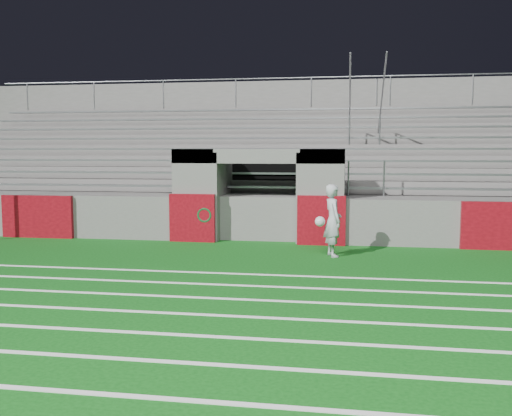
# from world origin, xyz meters

# --- Properties ---
(ground) EXTENTS (90.00, 90.00, 0.00)m
(ground) POSITION_xyz_m (0.00, 0.00, 0.00)
(ground) COLOR #0C4B11
(ground) RESTS_ON ground
(field_markings) EXTENTS (28.00, 8.09, 0.01)m
(field_markings) POSITION_xyz_m (0.00, -5.00, 0.01)
(field_markings) COLOR white
(field_markings) RESTS_ON ground
(stadium_structure) EXTENTS (26.00, 8.48, 5.42)m
(stadium_structure) POSITION_xyz_m (0.00, 7.97, 1.49)
(stadium_structure) COLOR #5B5956
(stadium_structure) RESTS_ON ground
(goalkeeper_with_ball) EXTENTS (0.74, 0.75, 1.75)m
(goalkeeper_with_ball) POSITION_xyz_m (2.15, 1.35, 0.87)
(goalkeeper_with_ball) COLOR #AAADB3
(goalkeeper_with_ball) RESTS_ON ground
(hose_coil) EXTENTS (0.52, 0.14, 0.52)m
(hose_coil) POSITION_xyz_m (-1.44, 2.93, 0.75)
(hose_coil) COLOR #0D4520
(hose_coil) RESTS_ON ground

